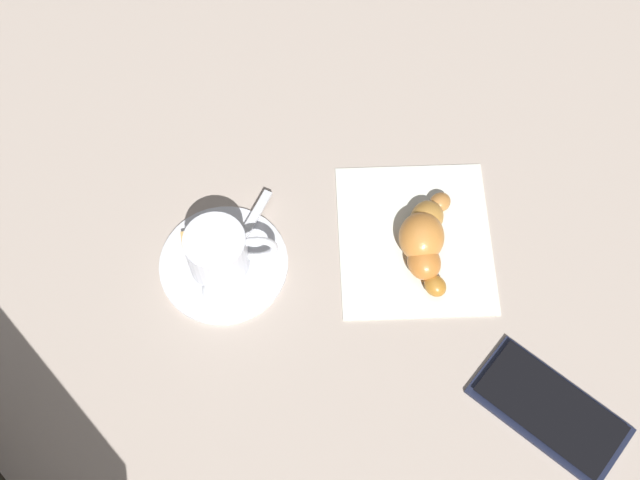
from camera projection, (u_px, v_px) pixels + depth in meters
ground_plane at (327, 251)px, 0.87m from camera, size 1.80×1.80×0.00m
saucer at (224, 263)px, 0.86m from camera, size 0.13×0.13×0.01m
espresso_cup at (219, 251)px, 0.83m from camera, size 0.09×0.06×0.05m
teaspoon at (228, 262)px, 0.86m from camera, size 0.06×0.13×0.01m
sugar_packet at (212, 233)px, 0.87m from camera, size 0.06×0.03×0.01m
napkin at (415, 239)px, 0.88m from camera, size 0.18×0.19×0.00m
croissant at (425, 238)px, 0.86m from camera, size 0.06×0.13×0.04m
cell_phone at (550, 410)px, 0.80m from camera, size 0.16×0.14×0.01m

